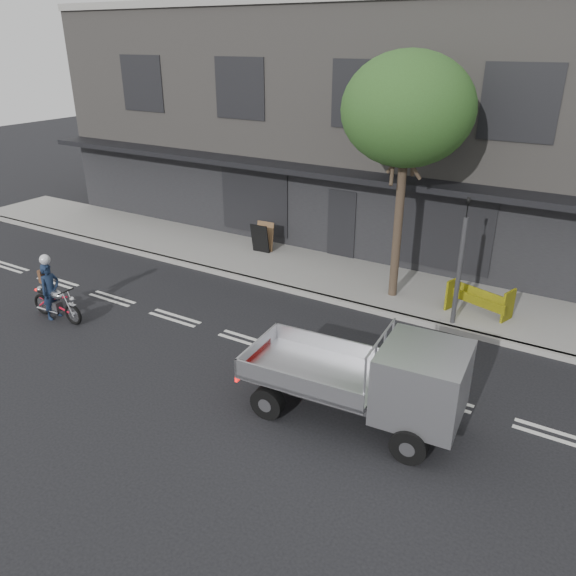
% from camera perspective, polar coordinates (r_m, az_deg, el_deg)
% --- Properties ---
extents(ground, '(80.00, 80.00, 0.00)m').
position_cam_1_polar(ground, '(14.19, -4.15, -5.34)').
color(ground, black).
rests_on(ground, ground).
extents(sidewalk, '(32.00, 3.20, 0.15)m').
position_cam_1_polar(sidewalk, '(17.80, 4.52, 1.24)').
color(sidewalk, gray).
rests_on(sidewalk, ground).
extents(kerb, '(32.00, 0.20, 0.15)m').
position_cam_1_polar(kerb, '(16.50, 2.01, -0.59)').
color(kerb, gray).
rests_on(kerb, ground).
extents(building_main, '(26.00, 10.00, 8.00)m').
position_cam_1_polar(building_main, '(22.73, 12.72, 16.02)').
color(building_main, slate).
rests_on(building_main, ground).
extents(street_tree, '(3.40, 3.40, 6.74)m').
position_cam_1_polar(street_tree, '(15.20, 12.05, 17.23)').
color(street_tree, '#382B21').
rests_on(street_tree, ground).
extents(traffic_light_pole, '(0.12, 0.12, 3.50)m').
position_cam_1_polar(traffic_light_pole, '(14.72, 17.02, 1.85)').
color(traffic_light_pole, '#2D2D30').
rests_on(traffic_light_pole, ground).
extents(motorcycle, '(1.82, 0.53, 0.94)m').
position_cam_1_polar(motorcycle, '(16.24, -22.47, -1.38)').
color(motorcycle, black).
rests_on(motorcycle, ground).
extents(rider, '(0.38, 0.57, 1.56)m').
position_cam_1_polar(rider, '(16.23, -22.96, -0.31)').
color(rider, '#15233C').
rests_on(rider, ground).
extents(flatbed_ute, '(4.35, 2.03, 1.96)m').
position_cam_1_polar(flatbed_ute, '(10.77, 11.38, -9.23)').
color(flatbed_ute, black).
rests_on(flatbed_ute, ground).
extents(construction_barrier, '(1.70, 1.10, 0.89)m').
position_cam_1_polar(construction_barrier, '(15.59, 18.67, -1.37)').
color(construction_barrier, yellow).
rests_on(construction_barrier, sidewalk).
extents(sandwich_board, '(0.67, 0.47, 1.02)m').
position_cam_1_polar(sandwich_board, '(19.35, -2.88, 5.03)').
color(sandwich_board, black).
rests_on(sandwich_board, sidewalk).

